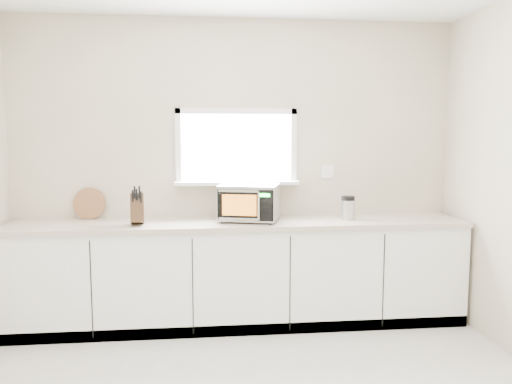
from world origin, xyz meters
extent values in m
cube|color=beige|center=(0.00, 2.00, 1.35)|extent=(4.00, 0.02, 2.70)
cube|color=white|center=(0.00, 1.99, 1.55)|extent=(1.00, 0.02, 0.60)
cube|color=white|center=(0.00, 1.92, 1.23)|extent=(1.12, 0.16, 0.03)
cube|color=white|center=(0.00, 1.97, 1.88)|extent=(1.10, 0.04, 0.05)
cube|color=white|center=(0.00, 1.97, 1.23)|extent=(1.10, 0.04, 0.05)
cube|color=white|center=(-0.53, 1.97, 1.55)|extent=(0.05, 0.04, 0.70)
cube|color=white|center=(0.53, 1.97, 1.55)|extent=(0.05, 0.04, 0.70)
cube|color=white|center=(0.85, 1.99, 1.32)|extent=(0.12, 0.01, 0.12)
cube|color=white|center=(0.00, 1.70, 0.44)|extent=(3.92, 0.60, 0.88)
cube|color=#C5B0A2|center=(0.00, 1.69, 0.90)|extent=(3.92, 0.64, 0.04)
cylinder|color=black|center=(-0.15, 1.62, 0.93)|extent=(0.02, 0.02, 0.01)
cylinder|color=black|center=(-0.07, 1.90, 0.93)|extent=(0.02, 0.02, 0.01)
cylinder|color=black|center=(0.25, 1.50, 0.93)|extent=(0.02, 0.02, 0.01)
cylinder|color=black|center=(0.33, 1.79, 0.93)|extent=(0.02, 0.02, 0.01)
cube|color=#AFB2B7|center=(0.09, 1.70, 1.08)|extent=(0.57, 0.49, 0.29)
cube|color=black|center=(0.04, 1.52, 1.08)|extent=(0.46, 0.14, 0.26)
cube|color=orange|center=(-0.01, 1.52, 1.08)|extent=(0.28, 0.08, 0.18)
cylinder|color=silver|center=(0.14, 1.46, 1.08)|extent=(0.02, 0.02, 0.23)
cube|color=black|center=(0.20, 1.47, 1.08)|extent=(0.11, 0.04, 0.25)
cube|color=#19FF33|center=(0.20, 1.46, 1.17)|extent=(0.08, 0.03, 0.03)
cube|color=silver|center=(0.09, 1.70, 1.23)|extent=(0.57, 0.49, 0.01)
cube|color=#422B17|center=(-0.85, 1.59, 1.06)|extent=(0.13, 0.24, 0.27)
cube|color=black|center=(-0.88, 1.53, 1.17)|extent=(0.02, 0.05, 0.10)
cube|color=black|center=(-0.84, 1.54, 1.18)|extent=(0.02, 0.05, 0.10)
cube|color=black|center=(-0.81, 1.54, 1.16)|extent=(0.02, 0.05, 0.10)
cube|color=black|center=(-0.86, 1.54, 1.20)|extent=(0.02, 0.05, 0.10)
cube|color=black|center=(-0.82, 1.54, 1.20)|extent=(0.02, 0.05, 0.10)
cylinder|color=#926138|center=(-1.31, 1.94, 1.06)|extent=(0.28, 0.07, 0.28)
cylinder|color=#AFB2B7|center=(0.96, 1.67, 1.01)|extent=(0.13, 0.13, 0.17)
cylinder|color=black|center=(0.96, 1.67, 1.11)|extent=(0.12, 0.12, 0.04)
camera|label=1|loc=(-0.30, -2.56, 1.65)|focal=35.00mm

